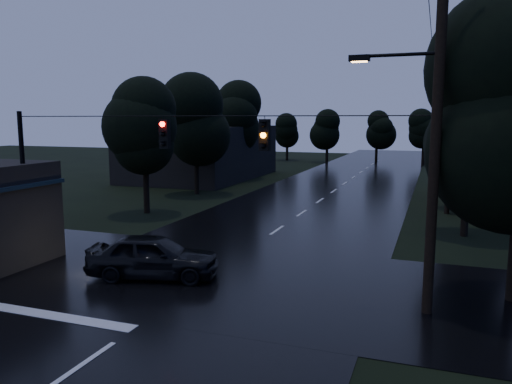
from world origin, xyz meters
The scene contains 14 objects.
main_road centered at (0.00, 30.00, 0.00)m, with size 12.00×120.00×0.02m, color black.
cross_street centered at (0.00, 12.00, 0.00)m, with size 60.00×9.00×0.02m, color black.
building_far_left centered at (-14.00, 40.00, 2.50)m, with size 10.00×16.00×5.00m, color black.
utility_pole_main centered at (7.41, 11.00, 5.26)m, with size 3.50×0.30×10.00m.
utility_pole_far centered at (8.30, 28.00, 3.88)m, with size 2.00×0.30×7.50m.
anchor_pole_left centered at (-7.50, 11.00, 3.00)m, with size 0.18×0.18×6.00m, color black.
span_signals centered at (0.56, 10.99, 5.24)m, with size 15.00×0.37×1.12m.
tree_left_a centered at (-9.00, 22.00, 5.24)m, with size 3.92×3.92×8.26m.
tree_left_b centered at (-9.60, 30.00, 5.62)m, with size 4.20×4.20×8.85m.
tree_left_c centered at (-10.20, 40.00, 5.99)m, with size 4.48×4.48×9.44m.
tree_right_a centered at (9.00, 22.00, 5.62)m, with size 4.20×4.20×8.85m.
tree_right_b centered at (9.60, 30.00, 5.99)m, with size 4.48×4.48×9.44m.
tree_right_c centered at (10.20, 40.00, 6.37)m, with size 4.76×4.76×10.03m.
car centered at (-1.89, 11.16, 0.80)m, with size 1.89×4.70×1.60m, color black.
Camera 1 is at (7.54, -4.00, 5.71)m, focal length 35.00 mm.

